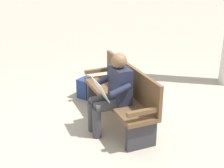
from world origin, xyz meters
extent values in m
plane|color=#A89E8E|center=(0.00, 0.00, 0.00)|extent=(40.00, 40.00, 0.00)
cube|color=brown|center=(0.00, 0.00, 0.42)|extent=(1.84, 0.69, 0.06)
cube|color=brown|center=(-0.03, -0.21, 0.68)|extent=(1.79, 0.26, 0.45)
cube|color=brown|center=(-0.84, 0.10, 0.57)|extent=(0.12, 0.48, 0.06)
cube|color=brown|center=(0.84, -0.10, 0.57)|extent=(0.12, 0.48, 0.06)
cube|color=#2D2D33|center=(-0.79, 0.09, 0.20)|extent=(0.13, 0.44, 0.39)
cube|color=#2D2D33|center=(0.79, -0.09, 0.20)|extent=(0.13, 0.44, 0.39)
cube|color=#1E2338|center=(-0.20, 0.07, 0.71)|extent=(0.42, 0.27, 0.52)
sphere|color=brown|center=(-0.20, 0.09, 1.07)|extent=(0.22, 0.22, 0.22)
cylinder|color=#38383D|center=(-0.28, 0.29, 0.47)|extent=(0.20, 0.43, 0.15)
cylinder|color=#38383D|center=(-0.08, 0.27, 0.47)|extent=(0.20, 0.43, 0.15)
cylinder|color=#38383D|center=(-0.26, 0.48, 0.23)|extent=(0.13, 0.13, 0.45)
cylinder|color=#38383D|center=(-0.06, 0.46, 0.23)|extent=(0.13, 0.13, 0.45)
cylinder|color=#1E2338|center=(-0.43, 0.20, 0.74)|extent=(0.13, 0.32, 0.18)
cylinder|color=#1E2338|center=(0.05, 0.15, 0.74)|extent=(0.13, 0.32, 0.18)
cube|color=silver|center=(-0.17, 0.37, 0.68)|extent=(0.41, 0.18, 0.27)
cube|color=navy|center=(1.09, 0.02, 0.18)|extent=(0.34, 0.37, 0.36)
cube|color=navy|center=(1.21, 0.08, 0.13)|extent=(0.13, 0.20, 0.16)
camera|label=1|loc=(-3.71, 2.17, 2.37)|focal=49.59mm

